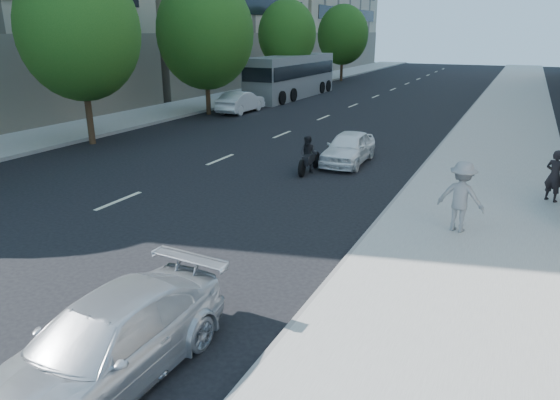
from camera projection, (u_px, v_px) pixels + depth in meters
The scene contains 14 objects.
ground at pixel (274, 266), 11.43m from camera, with size 160.00×160.00×0.00m, color black.
near_sidewalk at pixel (506, 130), 26.81m from camera, with size 5.00×120.00×0.15m, color gray.
far_sidewalk at pixel (188, 106), 35.38m from camera, with size 4.50×120.00×0.15m, color gray.
tree_far_b at pixel (79, 31), 22.27m from camera, with size 5.40×5.40×8.24m.
tree_far_c at pixel (205, 33), 30.83m from camera, with size 6.00×6.00×8.47m.
tree_far_d at pixel (287, 34), 41.10m from camera, with size 4.80×4.80×7.65m.
tree_far_e at pixel (343, 35), 53.08m from camera, with size 5.40×5.40×7.89m.
jogger at pixel (461, 197), 12.79m from camera, with size 1.20×0.69×1.85m, color gray.
pedestrian_woman at pixel (554, 176), 15.13m from camera, with size 0.58×0.38×1.59m, color black.
parked_sedan at pixel (105, 344), 7.47m from camera, with size 1.82×4.47×1.30m, color silver.
white_sedan_near at pixel (348, 148), 20.16m from camera, with size 1.52×3.78×1.29m, color white.
white_sedan_mid at pixel (241, 102), 32.95m from camera, with size 1.47×4.23×1.39m, color white.
motorcycle at pixel (309, 156), 18.81m from camera, with size 0.76×2.05×1.42m.
bus at pixel (292, 77), 40.53m from camera, with size 2.76×12.07×3.30m.
Camera 1 is at (4.64, -9.25, 5.09)m, focal length 32.00 mm.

